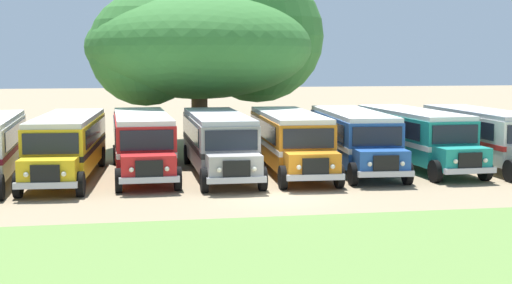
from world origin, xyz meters
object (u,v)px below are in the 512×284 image
at_px(parked_bus_slot_1, 67,143).
at_px(broad_shade_tree, 207,45).
at_px(parked_bus_slot_3, 218,140).
at_px(parked_bus_slot_4, 290,139).
at_px(parked_bus_slot_6, 414,135).
at_px(parked_bus_slot_5, 353,137).
at_px(parked_bus_slot_2, 142,140).
at_px(parked_bus_slot_7, 484,135).

relative_size(parked_bus_slot_1, broad_shade_tree, 0.75).
xyz_separation_m(parked_bus_slot_3, parked_bus_slot_4, (3.48, 0.11, 0.00)).
xyz_separation_m(parked_bus_slot_1, parked_bus_slot_3, (6.94, -0.07, 0.00)).
relative_size(parked_bus_slot_3, parked_bus_slot_6, 1.00).
bearing_deg(broad_shade_tree, parked_bus_slot_5, -58.51).
bearing_deg(broad_shade_tree, parked_bus_slot_4, -74.65).
bearing_deg(parked_bus_slot_2, parked_bus_slot_1, -81.43).
distance_m(parked_bus_slot_1, parked_bus_slot_7, 20.47).
height_order(parked_bus_slot_4, parked_bus_slot_6, same).
bearing_deg(parked_bus_slot_6, parked_bus_slot_7, 79.31).
distance_m(parked_bus_slot_1, parked_bus_slot_3, 6.94).
bearing_deg(parked_bus_slot_1, broad_shade_tree, 147.79).
relative_size(parked_bus_slot_6, parked_bus_slot_7, 1.00).
bearing_deg(parked_bus_slot_6, parked_bus_slot_3, -88.52).
bearing_deg(broad_shade_tree, parked_bus_slot_3, -93.58).
distance_m(parked_bus_slot_6, parked_bus_slot_7, 3.55).
height_order(parked_bus_slot_4, broad_shade_tree, broad_shade_tree).
xyz_separation_m(parked_bus_slot_4, parked_bus_slot_7, (10.05, 0.00, 0.00)).
bearing_deg(parked_bus_slot_4, parked_bus_slot_6, 96.84).
xyz_separation_m(parked_bus_slot_4, parked_bus_slot_6, (6.54, 0.53, 0.00)).
distance_m(parked_bus_slot_5, broad_shade_tree, 12.62).
xyz_separation_m(parked_bus_slot_5, broad_shade_tree, (-6.12, 10.00, 4.66)).
bearing_deg(broad_shade_tree, parked_bus_slot_1, -126.26).
bearing_deg(parked_bus_slot_4, broad_shade_tree, -162.42).
bearing_deg(parked_bus_slot_7, broad_shade_tree, -128.55).
distance_m(parked_bus_slot_3, broad_shade_tree, 11.43).
relative_size(parked_bus_slot_1, parked_bus_slot_5, 1.00).
bearing_deg(parked_bus_slot_3, parked_bus_slot_5, 93.56).
distance_m(parked_bus_slot_1, parked_bus_slot_4, 10.42).
height_order(parked_bus_slot_2, parked_bus_slot_5, same).
xyz_separation_m(parked_bus_slot_4, broad_shade_tree, (-2.83, 10.31, 4.66)).
relative_size(parked_bus_slot_4, parked_bus_slot_7, 1.00).
xyz_separation_m(parked_bus_slot_1, broad_shade_tree, (7.59, 10.35, 4.66)).
height_order(parked_bus_slot_3, parked_bus_slot_7, same).
bearing_deg(parked_bus_slot_2, broad_shade_tree, 155.52).
relative_size(parked_bus_slot_3, broad_shade_tree, 0.74).
bearing_deg(parked_bus_slot_6, parked_bus_slot_5, -88.32).
xyz_separation_m(parked_bus_slot_3, parked_bus_slot_5, (6.78, 0.42, 0.00)).
height_order(parked_bus_slot_7, broad_shade_tree, broad_shade_tree).
xyz_separation_m(parked_bus_slot_3, parked_bus_slot_7, (13.53, 0.11, 0.00)).
relative_size(parked_bus_slot_7, broad_shade_tree, 0.74).
xyz_separation_m(parked_bus_slot_5, parked_bus_slot_6, (3.25, 0.22, 0.00)).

